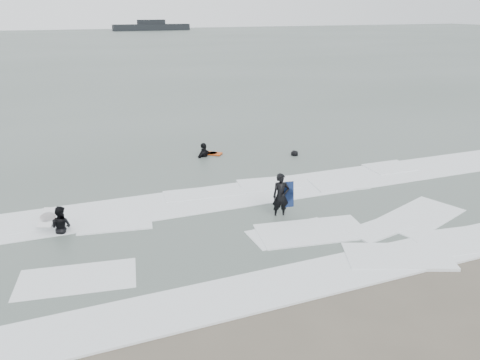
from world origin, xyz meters
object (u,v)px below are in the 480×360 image
object	(u,v)px
surfer_wading	(62,233)
vessel_horizon	(151,27)
surfer_right_far	(294,156)
surfer_centre	(280,217)
surfer_right_near	(204,157)

from	to	relation	value
surfer_wading	vessel_horizon	bearing A→B (deg)	-65.28
surfer_right_far	vessel_horizon	distance (m)	136.24
surfer_centre	surfer_right_far	bearing A→B (deg)	68.11
surfer_right_near	vessel_horizon	world-z (taller)	vessel_horizon
surfer_centre	surfer_right_far	distance (m)	7.58
surfer_centre	surfer_wading	size ratio (longest dim) A/B	1.11
surfer_right_far	surfer_right_near	bearing A→B (deg)	-24.93
surfer_centre	surfer_right_near	size ratio (longest dim) A/B	0.89
surfer_centre	surfer_wading	bearing A→B (deg)	178.14
surfer_centre	surfer_right_near	xyz separation A→B (m)	(-0.54, 8.02, 0.00)
surfer_right_near	vessel_horizon	xyz separation A→B (m)	(22.36, 133.53, 1.22)
surfer_right_far	vessel_horizon	bearing A→B (deg)	-103.59
surfer_wading	surfer_right_near	distance (m)	9.63
surfer_right_far	vessel_horizon	xyz separation A→B (m)	(17.93, 135.05, 1.22)
surfer_right_far	surfer_wading	bearing A→B (deg)	17.62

